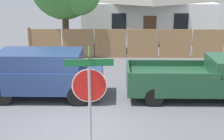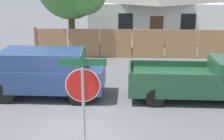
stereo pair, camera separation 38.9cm
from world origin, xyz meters
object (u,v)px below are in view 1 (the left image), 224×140
house (146,5)px  red_suv (43,73)px  stop_sign (90,95)px  orange_pickup (200,78)px

house → red_suv: bearing=-110.9°
red_suv → stop_sign: stop_sign is taller
orange_pickup → house: bearing=94.1°
house → stop_sign: size_ratio=3.30×
orange_pickup → stop_sign: bearing=-125.8°
orange_pickup → stop_sign: stop_sign is taller
stop_sign → house: bearing=76.8°
stop_sign → orange_pickup: bearing=49.5°
stop_sign → red_suv: bearing=109.0°
house → orange_pickup: size_ratio=1.99×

